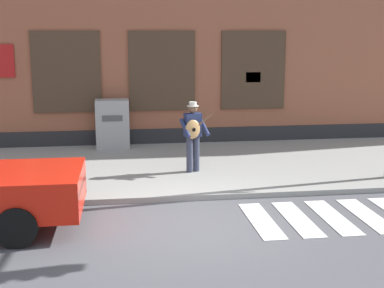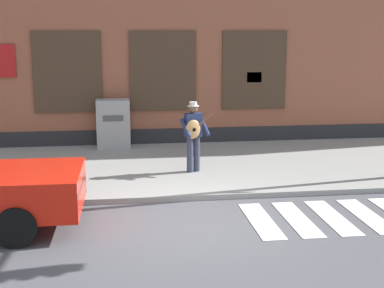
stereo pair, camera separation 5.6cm
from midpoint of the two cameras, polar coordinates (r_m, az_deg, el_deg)
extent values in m
plane|color=#4C4C51|center=(9.56, 0.00, -8.53)|extent=(160.00, 160.00, 0.00)
cube|color=gray|center=(13.26, -2.31, -2.43)|extent=(28.00, 5.25, 0.11)
cube|color=#28282B|center=(15.75, -3.24, 0.66)|extent=(28.00, 0.04, 0.55)
cube|color=#473323|center=(15.50, -13.35, 7.47)|extent=(1.90, 0.06, 2.27)
cube|color=black|center=(15.49, -13.35, 7.46)|extent=(1.78, 0.03, 2.15)
cube|color=#473323|center=(15.48, -3.32, 7.76)|extent=(1.90, 0.06, 2.27)
cube|color=black|center=(15.47, -3.32, 7.75)|extent=(1.78, 0.03, 2.15)
cube|color=#473323|center=(15.92, 6.45, 7.82)|extent=(1.90, 0.06, 2.27)
cube|color=black|center=(15.91, 6.46, 7.81)|extent=(1.78, 0.03, 2.15)
cube|color=yellow|center=(15.91, 6.45, 7.09)|extent=(0.44, 0.02, 0.30)
cube|color=silver|center=(9.79, 7.23, -8.09)|extent=(0.42, 1.90, 0.01)
cube|color=silver|center=(9.98, 10.99, -7.83)|extent=(0.42, 1.90, 0.01)
cube|color=silver|center=(10.21, 14.58, -7.54)|extent=(0.42, 1.90, 0.01)
cube|color=silver|center=(10.47, 18.00, -7.25)|extent=(0.42, 1.90, 0.01)
cube|color=silver|center=(10.05, -11.77, -3.34)|extent=(0.06, 0.24, 0.12)
cube|color=silver|center=(8.96, -12.31, -5.24)|extent=(0.06, 0.24, 0.12)
cylinder|color=black|center=(10.57, -16.59, -5.14)|extent=(0.66, 0.25, 0.66)
cylinder|color=black|center=(8.93, -18.34, -8.39)|extent=(0.66, 0.25, 0.66)
cylinder|color=#33384C|center=(12.54, 0.33, -1.03)|extent=(0.15, 0.15, 0.84)
cylinder|color=#33384C|center=(12.45, -0.39, -1.13)|extent=(0.15, 0.15, 0.84)
cube|color=navy|center=(12.36, -0.05, 2.05)|extent=(0.43, 0.32, 0.55)
sphere|color=brown|center=(12.30, -0.05, 3.81)|extent=(0.22, 0.22, 0.22)
cylinder|color=beige|center=(12.30, -0.05, 4.09)|extent=(0.28, 0.28, 0.02)
cylinder|color=beige|center=(12.29, -0.05, 4.32)|extent=(0.18, 0.18, 0.09)
cylinder|color=navy|center=(12.38, 1.16, 1.87)|extent=(0.23, 0.52, 0.39)
cylinder|color=navy|center=(12.19, -0.89, 1.71)|extent=(0.23, 0.52, 0.39)
ellipsoid|color=tan|center=(12.18, -0.05, 1.58)|extent=(0.38, 0.22, 0.44)
cylinder|color=black|center=(12.13, 0.07, 1.53)|extent=(0.09, 0.03, 0.09)
cylinder|color=brown|center=(12.24, 1.11, 2.48)|extent=(0.46, 0.17, 0.34)
cube|color=#9E9E9E|center=(15.18, -8.57, 2.13)|extent=(0.93, 0.59, 1.37)
cube|color=#4C4C4C|center=(14.85, -8.61, 2.72)|extent=(0.56, 0.02, 0.16)
camera|label=1|loc=(0.03, -90.15, -0.03)|focal=50.00mm
camera|label=2|loc=(0.03, 89.85, 0.03)|focal=50.00mm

